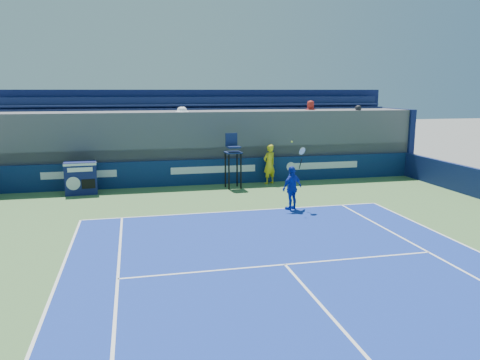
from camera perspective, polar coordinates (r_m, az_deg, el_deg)
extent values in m
imported|color=yellow|center=(22.06, 3.59, 1.94)|extent=(0.80, 0.69, 1.86)
cube|color=white|center=(17.14, -0.29, -3.80)|extent=(10.97, 0.07, 0.00)
cube|color=white|center=(12.10, 5.50, -10.22)|extent=(8.23, 0.07, 0.00)
cube|color=#0D204D|center=(22.02, -3.26, 1.02)|extent=(20.40, 0.20, 1.20)
cube|color=white|center=(21.73, -19.01, 0.62)|extent=(3.20, 0.01, 0.32)
cube|color=white|center=(21.90, -3.22, 1.28)|extent=(4.00, 0.01, 0.32)
cube|color=white|center=(23.45, 10.15, 1.77)|extent=(3.60, 0.01, 0.32)
cylinder|color=white|center=(22.84, 6.22, 1.63)|extent=(0.44, 0.01, 0.44)
cube|color=#0F174F|center=(20.96, -18.83, 0.22)|extent=(1.35, 0.79, 1.40)
cube|color=silver|center=(20.86, -18.93, 1.92)|extent=(1.37, 0.81, 0.10)
cylinder|color=silver|center=(20.65, -19.66, -0.41)|extent=(0.56, 0.06, 0.56)
cube|color=black|center=(20.63, -17.99, -0.45)|extent=(0.55, 0.06, 0.40)
cube|color=white|center=(20.54, -18.93, 1.20)|extent=(1.00, 0.08, 0.18)
cylinder|color=black|center=(20.72, -1.36, 0.97)|extent=(0.08, 0.08, 1.60)
cylinder|color=black|center=(20.89, 0.11, 1.05)|extent=(0.08, 0.08, 1.60)
cylinder|color=black|center=(21.25, -1.80, 1.22)|extent=(0.08, 0.08, 1.60)
cylinder|color=black|center=(21.41, -0.36, 1.30)|extent=(0.08, 0.08, 1.60)
cube|color=#0E1B47|center=(20.94, -0.86, 3.37)|extent=(0.76, 0.76, 0.06)
cube|color=#141F4D|center=(20.81, -0.78, 4.02)|extent=(0.59, 0.50, 0.08)
cube|color=#14204C|center=(21.12, -1.07, 4.94)|extent=(0.55, 0.11, 0.60)
imported|color=#1531B2|center=(17.33, 6.36, -0.97)|extent=(1.03, 0.81, 1.63)
cylinder|color=black|center=(17.38, 7.38, 1.97)|extent=(0.09, 0.15, 0.39)
torus|color=silver|center=(17.26, 7.58, 3.51)|extent=(0.31, 0.22, 0.29)
cylinder|color=silver|center=(17.26, 7.58, 3.51)|extent=(0.26, 0.17, 0.24)
sphere|color=#D5F135|center=(16.89, 6.34, 4.65)|extent=(0.07, 0.07, 0.07)
cube|color=#4E4E53|center=(23.73, -4.07, 4.38)|extent=(20.40, 3.60, 3.38)
cube|color=#4E4E53|center=(22.43, -3.53, 3.46)|extent=(20.40, 0.90, 0.55)
cube|color=#14204B|center=(22.27, -3.50, 4.64)|extent=(20.00, 0.45, 0.08)
cube|color=#14204B|center=(22.50, -3.61, 5.21)|extent=(20.00, 0.06, 0.45)
cube|color=#4E4E53|center=(23.25, -3.91, 5.08)|extent=(20.40, 0.90, 0.55)
cube|color=#14204B|center=(23.11, -3.88, 6.23)|extent=(20.00, 0.45, 0.08)
cube|color=#14204B|center=(23.34, -3.99, 6.76)|extent=(20.00, 0.06, 0.45)
cube|color=#4E4E53|center=(24.09, -4.27, 6.59)|extent=(20.40, 0.90, 0.55)
cube|color=#14204B|center=(23.96, -4.25, 7.70)|extent=(20.00, 0.45, 0.08)
cube|color=#14204B|center=(24.19, -4.34, 8.21)|extent=(20.00, 0.06, 0.45)
cube|color=#4E4E53|center=(24.94, -4.60, 8.00)|extent=(20.40, 0.90, 0.55)
cube|color=#14204B|center=(24.82, -4.58, 9.08)|extent=(20.00, 0.45, 0.08)
cube|color=#14204B|center=(25.06, -4.68, 9.55)|extent=(20.00, 0.06, 0.45)
cube|color=#0C1647|center=(25.59, -4.77, 5.99)|extent=(20.80, 0.30, 4.40)
cube|color=#0C1647|center=(27.30, 18.00, 4.75)|extent=(0.30, 3.90, 3.40)
imported|color=white|center=(22.07, -7.03, 6.45)|extent=(1.33, 0.97, 1.84)
imported|color=teal|center=(22.72, 1.86, 6.30)|extent=(0.97, 0.54, 1.57)
imported|color=red|center=(24.52, 8.57, 7.78)|extent=(0.83, 0.61, 1.54)
imported|color=black|center=(24.61, 14.05, 6.67)|extent=(0.68, 0.45, 1.85)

